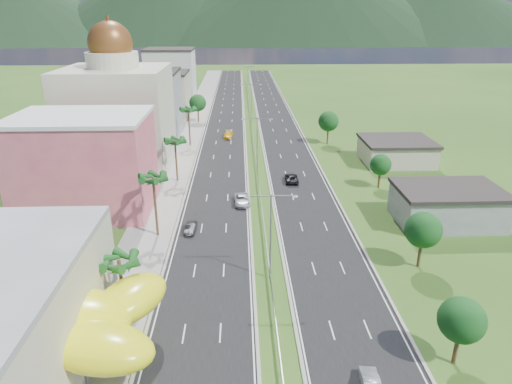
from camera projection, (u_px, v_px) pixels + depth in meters
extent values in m
plane|color=#2D5119|center=(276.00, 332.00, 46.20)|extent=(500.00, 500.00, 0.00)
cube|color=black|center=(225.00, 126.00, 129.54)|extent=(11.00, 260.00, 0.04)
cube|color=black|center=(278.00, 125.00, 130.05)|extent=(11.00, 260.00, 0.04)
cube|color=gray|center=(192.00, 126.00, 129.20)|extent=(7.00, 260.00, 0.12)
cube|color=gray|center=(254.00, 140.00, 112.85)|extent=(0.08, 216.00, 0.28)
cube|color=gray|center=(247.00, 82.00, 207.70)|extent=(0.10, 0.12, 0.70)
cylinder|color=gray|center=(270.00, 238.00, 53.46)|extent=(0.20, 0.20, 11.00)
cube|color=gray|center=(258.00, 196.00, 51.46)|extent=(2.88, 0.12, 0.12)
cube|color=gray|center=(284.00, 196.00, 51.56)|extent=(2.88, 0.12, 0.12)
cube|color=silver|center=(247.00, 197.00, 51.45)|extent=(0.60, 0.25, 0.18)
cube|color=silver|center=(295.00, 196.00, 51.64)|extent=(0.60, 0.25, 0.18)
cylinder|color=gray|center=(257.00, 145.00, 90.62)|extent=(0.20, 0.20, 11.00)
cube|color=gray|center=(250.00, 119.00, 88.61)|extent=(2.88, 0.12, 0.12)
cube|color=gray|center=(265.00, 119.00, 88.71)|extent=(2.88, 0.12, 0.12)
cube|color=silver|center=(243.00, 119.00, 88.61)|extent=(0.60, 0.25, 0.18)
cube|color=silver|center=(271.00, 119.00, 88.79)|extent=(0.60, 0.25, 0.18)
cylinder|color=gray|center=(251.00, 103.00, 132.42)|extent=(0.20, 0.20, 11.00)
cube|color=gray|center=(246.00, 84.00, 130.42)|extent=(2.88, 0.12, 0.12)
cube|color=gray|center=(256.00, 84.00, 130.51)|extent=(2.88, 0.12, 0.12)
cube|color=silver|center=(242.00, 85.00, 130.41)|extent=(0.60, 0.25, 0.18)
cube|color=silver|center=(261.00, 85.00, 130.59)|extent=(0.60, 0.25, 0.18)
cylinder|color=gray|center=(248.00, 81.00, 174.22)|extent=(0.20, 0.20, 11.00)
cube|color=gray|center=(244.00, 67.00, 172.22)|extent=(2.88, 0.12, 0.12)
cube|color=gray|center=(252.00, 67.00, 172.32)|extent=(2.88, 0.12, 0.12)
cube|color=silver|center=(241.00, 67.00, 172.21)|extent=(0.60, 0.25, 0.18)
cube|color=silver|center=(255.00, 67.00, 172.40)|extent=(0.60, 0.25, 0.18)
cylinder|color=gray|center=(24.00, 334.00, 42.79)|extent=(0.50, 0.50, 4.00)
cylinder|color=gray|center=(82.00, 371.00, 38.38)|extent=(0.50, 0.50, 4.00)
cylinder|color=gray|center=(120.00, 332.00, 43.09)|extent=(0.50, 0.50, 4.00)
cube|color=#C75167|center=(85.00, 165.00, 72.21)|extent=(20.00, 15.00, 15.00)
cube|color=beige|center=(119.00, 118.00, 92.65)|extent=(20.00, 20.00, 20.00)
cylinder|color=beige|center=(112.00, 60.00, 88.41)|extent=(10.00, 10.00, 3.00)
sphere|color=brown|center=(110.00, 44.00, 87.30)|extent=(8.40, 8.40, 8.40)
cube|color=gray|center=(147.00, 105.00, 116.65)|extent=(16.00, 15.00, 16.00)
cube|color=#BAB399|center=(161.00, 96.00, 137.63)|extent=(16.00, 15.00, 13.00)
cube|color=silver|center=(171.00, 77.00, 158.08)|extent=(16.00, 15.00, 18.00)
cube|color=gray|center=(447.00, 207.00, 69.45)|extent=(15.00, 10.00, 5.00)
cube|color=#BAB399|center=(396.00, 152.00, 97.50)|extent=(14.00, 12.00, 4.40)
cylinder|color=#47301C|center=(123.00, 292.00, 46.15)|extent=(0.36, 0.36, 7.50)
cylinder|color=#47301C|center=(155.00, 207.00, 64.45)|extent=(0.36, 0.36, 9.00)
cylinder|color=#47301C|center=(176.00, 161.00, 86.00)|extent=(0.36, 0.36, 8.00)
cylinder|color=#47301C|center=(189.00, 127.00, 109.07)|extent=(0.36, 0.36, 8.80)
cylinder|color=#47301C|center=(198.00, 114.00, 133.02)|extent=(0.40, 0.40, 4.90)
sphere|color=#174C1B|center=(198.00, 103.00, 131.86)|extent=(4.90, 4.90, 4.90)
cylinder|color=#47301C|center=(457.00, 345.00, 41.32)|extent=(0.40, 0.40, 4.20)
sphere|color=#174C1B|center=(462.00, 320.00, 40.33)|extent=(4.20, 4.20, 4.20)
cylinder|color=#47301C|center=(420.00, 251.00, 57.15)|extent=(0.40, 0.40, 4.55)
sphere|color=#174C1B|center=(423.00, 230.00, 56.07)|extent=(4.55, 4.55, 4.55)
cylinder|color=#47301C|center=(379.00, 178.00, 83.39)|extent=(0.40, 0.40, 3.85)
sphere|color=#174C1B|center=(381.00, 165.00, 82.48)|extent=(3.85, 3.85, 3.85)
cylinder|color=#47301C|center=(328.00, 134.00, 110.93)|extent=(0.40, 0.40, 4.90)
sphere|color=#174C1B|center=(329.00, 121.00, 109.77)|extent=(4.90, 4.90, 4.90)
imported|color=black|center=(191.00, 228.00, 66.89)|extent=(1.67, 3.98, 1.28)
imported|color=#B6B8BF|center=(242.00, 200.00, 76.54)|extent=(2.83, 5.57, 1.51)
imported|color=gold|center=(228.00, 135.00, 116.70)|extent=(2.40, 5.33, 1.52)
imported|color=#B0B4B9|center=(371.00, 384.00, 38.79)|extent=(1.92, 4.33, 1.38)
imported|color=black|center=(292.00, 178.00, 86.61)|extent=(2.62, 5.32, 1.45)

